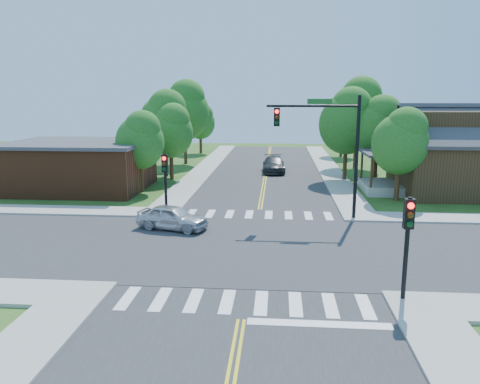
# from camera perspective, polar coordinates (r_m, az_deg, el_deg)

# --- Properties ---
(ground) EXTENTS (100.00, 100.00, 0.00)m
(ground) POSITION_cam_1_polar(r_m,az_deg,el_deg) (22.69, 1.66, -6.77)
(ground) COLOR #254D18
(ground) RESTS_ON ground
(road_ns) EXTENTS (10.00, 90.00, 0.04)m
(road_ns) POSITION_cam_1_polar(r_m,az_deg,el_deg) (22.68, 1.66, -6.72)
(road_ns) COLOR #2D2D30
(road_ns) RESTS_ON ground
(road_ew) EXTENTS (90.00, 10.00, 0.04)m
(road_ew) POSITION_cam_1_polar(r_m,az_deg,el_deg) (22.68, 1.66, -6.71)
(road_ew) COLOR #2D2D30
(road_ew) RESTS_ON ground
(intersection_patch) EXTENTS (10.20, 10.20, 0.06)m
(intersection_patch) POSITION_cam_1_polar(r_m,az_deg,el_deg) (22.69, 1.66, -6.77)
(intersection_patch) COLOR #2D2D30
(intersection_patch) RESTS_ON ground
(sidewalk_ne) EXTENTS (40.00, 40.00, 0.14)m
(sidewalk_ne) POSITION_cam_1_polar(r_m,az_deg,el_deg) (40.73, 25.77, 0.46)
(sidewalk_ne) COLOR #9E9B93
(sidewalk_ne) RESTS_ON ground
(sidewalk_nw) EXTENTS (40.00, 40.00, 0.14)m
(sidewalk_nw) POSITION_cam_1_polar(r_m,az_deg,el_deg) (41.58, -19.42, 1.17)
(sidewalk_nw) COLOR #9E9B93
(sidewalk_nw) RESTS_ON ground
(crosswalk_north) EXTENTS (8.85, 2.00, 0.01)m
(crosswalk_north) POSITION_cam_1_polar(r_m,az_deg,el_deg) (28.62, 2.32, -2.76)
(crosswalk_north) COLOR white
(crosswalk_north) RESTS_ON ground
(crosswalk_south) EXTENTS (8.85, 2.00, 0.01)m
(crosswalk_south) POSITION_cam_1_polar(r_m,az_deg,el_deg) (16.91, 0.51, -13.27)
(crosswalk_south) COLOR white
(crosswalk_south) RESTS_ON ground
(centerline) EXTENTS (0.30, 90.00, 0.01)m
(centerline) POSITION_cam_1_polar(r_m,az_deg,el_deg) (22.67, 1.66, -6.66)
(centerline) COLOR yellow
(centerline) RESTS_ON ground
(stop_bar) EXTENTS (4.60, 0.45, 0.09)m
(stop_bar) POSITION_cam_1_polar(r_m,az_deg,el_deg) (15.70, 9.61, -15.71)
(stop_bar) COLOR white
(stop_bar) RESTS_ON ground
(signal_mast_ne) EXTENTS (5.30, 0.42, 7.20)m
(signal_mast_ne) POSITION_cam_1_polar(r_m,az_deg,el_deg) (27.32, 10.63, 6.59)
(signal_mast_ne) COLOR black
(signal_mast_ne) RESTS_ON ground
(signal_pole_se) EXTENTS (0.34, 0.42, 3.80)m
(signal_pole_se) POSITION_cam_1_polar(r_m,az_deg,el_deg) (17.10, 19.79, -4.35)
(signal_pole_se) COLOR black
(signal_pole_se) RESTS_ON ground
(signal_pole_nw) EXTENTS (0.34, 0.42, 3.80)m
(signal_pole_nw) POSITION_cam_1_polar(r_m,az_deg,el_deg) (28.25, -9.12, 2.33)
(signal_pole_nw) COLOR black
(signal_pole_nw) RESTS_ON ground
(house_ne) EXTENTS (13.05, 8.80, 7.11)m
(house_ne) POSITION_cam_1_polar(r_m,az_deg,el_deg) (38.56, 26.04, 4.77)
(house_ne) COLOR #382413
(house_ne) RESTS_ON ground
(building_nw) EXTENTS (10.40, 8.40, 3.73)m
(building_nw) POSITION_cam_1_polar(r_m,az_deg,el_deg) (38.29, -18.96, 3.10)
(building_nw) COLOR brown
(building_nw) RESTS_ON ground
(tree_e_a) EXTENTS (3.80, 3.61, 6.47)m
(tree_e_a) POSITION_cam_1_polar(r_m,az_deg,el_deg) (33.67, 19.10, 6.02)
(tree_e_a) COLOR #382314
(tree_e_a) RESTS_ON ground
(tree_e_b) EXTENTS (4.29, 4.07, 7.29)m
(tree_e_b) POSITION_cam_1_polar(r_m,az_deg,el_deg) (40.31, 16.58, 7.78)
(tree_e_b) COLOR #382314
(tree_e_b) RESTS_ON ground
(tree_e_c) EXTENTS (5.34, 5.08, 9.08)m
(tree_e_c) POSITION_cam_1_polar(r_m,az_deg,el_deg) (48.11, 14.23, 9.87)
(tree_e_c) COLOR #382314
(tree_e_c) RESTS_ON ground
(tree_e_d) EXTENTS (3.95, 3.75, 6.72)m
(tree_e_d) POSITION_cam_1_polar(r_m,az_deg,el_deg) (57.13, 12.45, 8.62)
(tree_e_d) COLOR #382314
(tree_e_d) RESTS_ON ground
(tree_w_a) EXTENTS (3.62, 3.44, 6.15)m
(tree_w_a) POSITION_cam_1_polar(r_m,az_deg,el_deg) (35.70, -12.02, 6.36)
(tree_w_a) COLOR #382314
(tree_w_a) RESTS_ON ground
(tree_w_b) EXTENTS (4.57, 4.34, 7.78)m
(tree_w_b) POSITION_cam_1_polar(r_m,az_deg,el_deg) (42.30, -9.09, 8.71)
(tree_w_b) COLOR #382314
(tree_w_b) RESTS_ON ground
(tree_w_c) EXTENTS (5.23, 4.96, 8.88)m
(tree_w_c) POSITION_cam_1_polar(r_m,az_deg,el_deg) (49.98, -6.70, 10.05)
(tree_w_c) COLOR #382314
(tree_w_c) RESTS_ON ground
(tree_w_d) EXTENTS (3.67, 3.49, 6.24)m
(tree_w_d) POSITION_cam_1_polar(r_m,az_deg,el_deg) (59.29, -4.79, 8.65)
(tree_w_d) COLOR #382314
(tree_w_d) RESTS_ON ground
(tree_house) EXTENTS (4.67, 4.44, 7.95)m
(tree_house) POSITION_cam_1_polar(r_m,az_deg,el_deg) (40.69, 13.04, 8.61)
(tree_house) COLOR #382314
(tree_house) RESTS_ON ground
(tree_bldg) EXTENTS (3.88, 3.69, 6.60)m
(tree_bldg) POSITION_cam_1_polar(r_m,az_deg,el_deg) (40.80, -8.38, 7.54)
(tree_bldg) COLOR #382314
(tree_bldg) RESTS_ON ground
(car_silver) EXTENTS (3.62, 4.73, 1.33)m
(car_silver) POSITION_cam_1_polar(r_m,az_deg,el_deg) (25.65, -8.24, -3.16)
(car_silver) COLOR silver
(car_silver) RESTS_ON ground
(car_dgrey) EXTENTS (2.47, 5.19, 1.45)m
(car_dgrey) POSITION_cam_1_polar(r_m,az_deg,el_deg) (44.50, 4.14, 3.32)
(car_dgrey) COLOR #2C2E31
(car_dgrey) RESTS_ON ground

